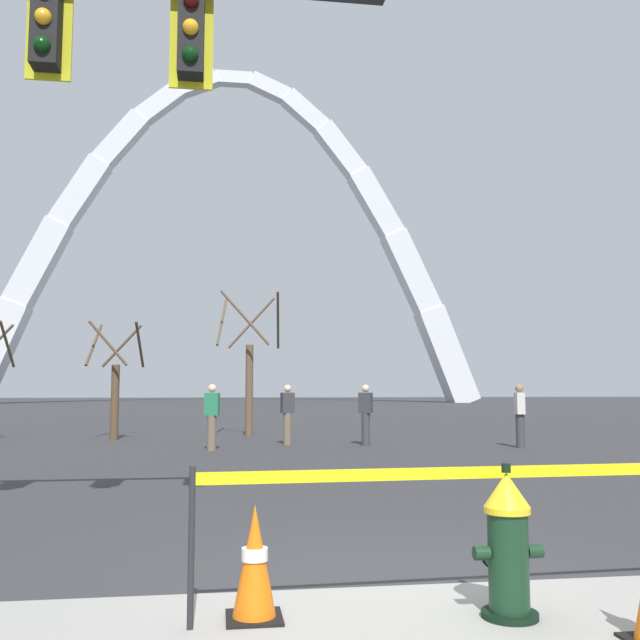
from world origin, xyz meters
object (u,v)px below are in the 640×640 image
Objects in this scene: monument_arch at (232,250)px; pedestrian_walking_left at (212,416)px; pedestrian_standing_center at (520,415)px; pedestrian_near_trees at (287,414)px; traffic_cone_mid_sidewalk at (255,563)px; pedestrian_walking_right at (366,414)px; fire_hydrant at (507,545)px.

monument_arch reaches higher than pedestrian_walking_left.
monument_arch is at bearing 96.16° from pedestrian_standing_center.
monument_arch is 33.89× the size of pedestrian_near_trees.
traffic_cone_mid_sidewalk is at bearing -88.34° from pedestrian_walking_left.
pedestrian_walking_left is 4.15m from pedestrian_walking_right.
monument_arch is 33.89× the size of pedestrian_walking_right.
traffic_cone_mid_sidewalk is at bearing 172.90° from fire_hydrant.
traffic_cone_mid_sidewalk is 0.46× the size of pedestrian_walking_right.
pedestrian_walking_right and pedestrian_near_trees have the same top height.
traffic_cone_mid_sidewalk is 14.31m from pedestrian_near_trees.
pedestrian_near_trees is at bearing -89.47° from monument_arch.
pedestrian_walking_left is at bearing 91.66° from traffic_cone_mid_sidewalk.
pedestrian_walking_left and pedestrian_walking_right have the same top height.
pedestrian_walking_right is at bearing 81.80° from fire_hydrant.
monument_arch is 58.19m from pedestrian_near_trees.
pedestrian_walking_left is at bearing -165.01° from pedestrian_walking_right.
pedestrian_walking_right reaches higher than traffic_cone_mid_sidewalk.
pedestrian_standing_center is (6.25, -57.89, -15.42)m from monument_arch.
monument_arch is 58.70m from pedestrian_walking_right.
pedestrian_walking_right is at bearing 75.17° from traffic_cone_mid_sidewalk.
pedestrian_standing_center is (7.71, -0.24, 0.00)m from pedestrian_walking_left.
monument_arch is (1.09, 70.32, 15.88)m from traffic_cone_mid_sidewalk.
pedestrian_standing_center is at bearing -19.45° from pedestrian_walking_right.
fire_hydrant is at bearing -114.34° from pedestrian_standing_center.
pedestrian_near_trees is at bearing 162.74° from pedestrian_standing_center.
monument_arch is at bearing 90.53° from pedestrian_near_trees.
pedestrian_walking_left is at bearing 178.24° from pedestrian_standing_center.
monument_arch is 33.89× the size of pedestrian_standing_center.
pedestrian_walking_left and pedestrian_standing_center have the same top height.
pedestrian_walking_right is (2.01, 13.94, 0.35)m from fire_hydrant.
fire_hydrant is at bearing -7.10° from traffic_cone_mid_sidewalk.
fire_hydrant is 0.62× the size of pedestrian_near_trees.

